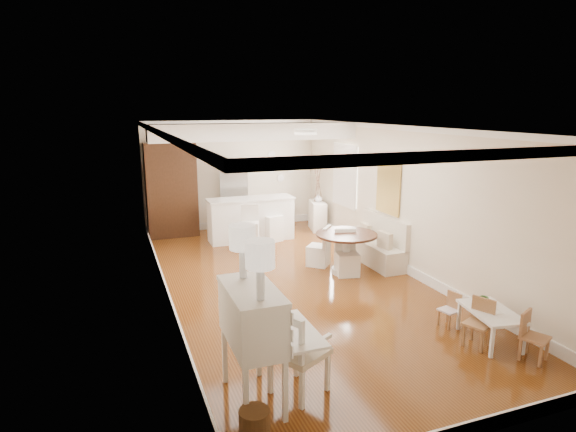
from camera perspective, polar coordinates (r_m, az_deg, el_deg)
room at (r=8.65m, az=0.18°, el=5.13°), size 9.00×9.04×2.82m
secretary_bureau at (r=5.32m, az=-4.24°, el=-15.06°), size 1.03×1.05×1.31m
gustavian_armchair at (r=5.53m, az=1.33°, el=-15.61°), size 0.79×0.79×1.02m
wicker_basket at (r=5.06m, az=-3.99°, el=-23.42°), size 0.40×0.40×0.31m
kids_table at (r=7.26m, az=22.81°, el=-11.92°), size 0.70×0.99×0.45m
kids_chair_a at (r=7.03m, az=21.58°, el=-11.73°), size 0.42×0.42×0.66m
kids_chair_b at (r=7.51m, az=18.53°, el=-10.48°), size 0.29×0.29×0.51m
kids_chair_c at (r=6.96m, az=27.24°, el=-12.63°), size 0.41×0.41×0.64m
banquette at (r=9.95m, az=10.40°, el=-2.84°), size 0.52×1.60×0.98m
dining_table at (r=9.30m, az=6.89°, el=-4.42°), size 1.24×1.24×0.80m
slip_chair_near at (r=9.21m, az=7.04°, el=-4.38°), size 0.49×0.51×0.86m
slip_chair_far at (r=9.70m, az=3.63°, el=-3.54°), size 0.56×0.56×0.82m
breakfast_counter at (r=11.53m, az=-4.42°, el=-0.36°), size 2.05×0.65×1.03m
bar_stool_left at (r=10.78m, az=-4.56°, el=-1.38°), size 0.51×0.51×1.00m
bar_stool_right at (r=11.43m, az=-1.93°, el=-0.55°), size 0.49×0.49×0.99m
pantry_cabinet at (r=12.12m, az=-13.66°, el=3.02°), size 1.20×0.60×2.30m
fridge at (r=12.49m, az=-4.91°, el=2.47°), size 0.75×0.65×1.80m
sideboard at (r=12.51m, az=3.51°, el=0.04°), size 0.51×0.84×0.74m
pencil_cup at (r=7.33m, az=22.20°, el=-9.24°), size 0.17×0.17×0.10m
branch_vase at (r=12.40m, az=3.60°, el=2.16°), size 0.26×0.26×0.20m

